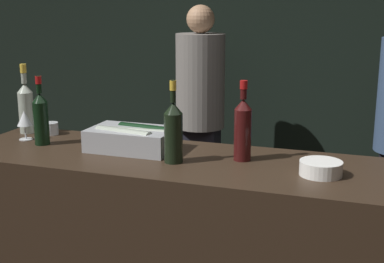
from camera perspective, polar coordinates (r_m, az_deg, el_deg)
wall_back_chalkboard at (r=4.53m, az=9.56°, el=9.47°), size 6.40×0.06×2.80m
ice_bin_with_bottles at (r=2.52m, az=-6.32°, el=-0.67°), size 0.39×0.25×0.11m
bowl_white at (r=2.21m, az=13.58°, el=-3.78°), size 0.17×0.17×0.06m
wine_glass at (r=2.82m, az=-17.43°, el=1.26°), size 0.08×0.08×0.15m
candle_votive at (r=2.91m, az=-14.82°, el=0.32°), size 0.08×0.08×0.06m
rose_wine_bottle at (r=2.96m, az=-17.30°, el=2.64°), size 0.08×0.08×0.37m
champagne_bottle at (r=2.30m, az=-2.00°, el=0.10°), size 0.08×0.08×0.36m
red_wine_bottle_tall at (r=2.34m, az=5.44°, el=0.44°), size 0.08×0.08×0.35m
red_wine_bottle_burgundy at (r=2.69m, az=-15.83°, el=1.51°), size 0.07×0.07×0.34m
person_blond_tee at (r=4.10m, az=0.89°, el=2.79°), size 0.37×0.37×1.70m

